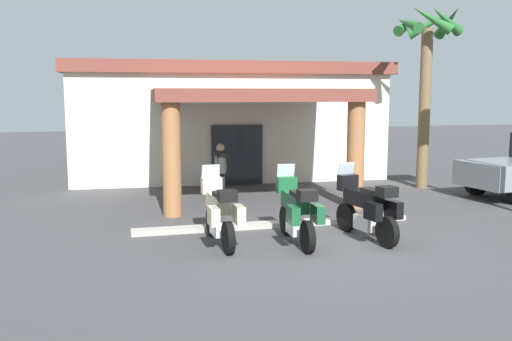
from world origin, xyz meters
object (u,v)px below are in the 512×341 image
at_px(motel_building, 226,119).
at_px(motorcycle_green, 297,211).
at_px(motorcycle_cream, 220,212).
at_px(palm_tree_near_portico, 427,58).
at_px(pedestrian, 221,168).
at_px(motorcycle_black, 367,208).

height_order(motel_building, motorcycle_green, motel_building).
bearing_deg(motel_building, motorcycle_cream, -99.46).
distance_m(motel_building, palm_tree_near_portico, 7.79).
height_order(pedestrian, palm_tree_near_portico, palm_tree_near_portico).
xyz_separation_m(motorcycle_cream, palm_tree_near_portico, (8.02, 5.42, 3.64)).
height_order(motel_building, motorcycle_black, motel_building).
bearing_deg(motorcycle_black, palm_tree_near_portico, -48.68).
distance_m(motel_building, motorcycle_black, 10.68).
distance_m(motorcycle_green, motorcycle_black, 1.60).
distance_m(motorcycle_green, palm_tree_near_portico, 9.36).
bearing_deg(palm_tree_near_portico, motel_building, 140.78).
height_order(motorcycle_cream, pedestrian, pedestrian).
xyz_separation_m(motorcycle_green, motorcycle_black, (1.60, -0.04, 0.00)).
height_order(motorcycle_green, palm_tree_near_portico, palm_tree_near_portico).
xyz_separation_m(pedestrian, palm_tree_near_portico, (7.10, 0.75, 3.33)).
xyz_separation_m(motorcycle_black, palm_tree_near_portico, (4.83, 5.79, 3.64)).
relative_size(motorcycle_cream, pedestrian, 1.28).
xyz_separation_m(motorcycle_cream, motorcycle_black, (3.19, -0.37, 0.00)).
bearing_deg(pedestrian, motel_building, -53.61).
xyz_separation_m(motorcycle_cream, pedestrian, (0.93, 4.68, 0.31)).
relative_size(motel_building, motorcycle_cream, 5.45).
relative_size(motorcycle_cream, motorcycle_green, 1.00).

